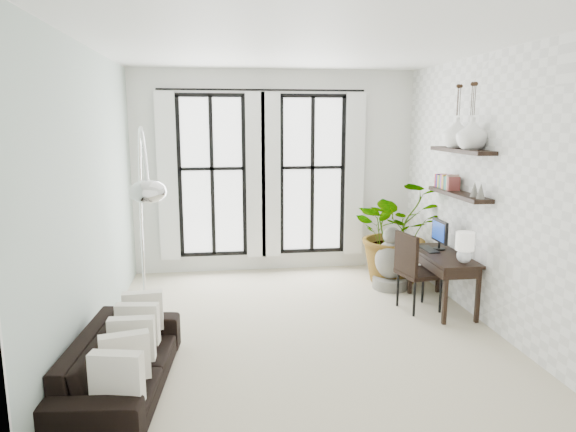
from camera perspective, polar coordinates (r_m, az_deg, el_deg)
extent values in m
plane|color=beige|center=(6.22, 1.20, -12.31)|extent=(5.00, 5.00, 0.00)
plane|color=white|center=(5.78, 1.33, 18.33)|extent=(5.00, 5.00, 0.00)
plane|color=#AABDB2|center=(5.88, -20.97, 1.86)|extent=(0.00, 5.00, 5.00)
plane|color=white|center=(6.53, 21.19, 2.65)|extent=(0.00, 5.00, 5.00)
plane|color=white|center=(8.25, -1.45, 4.87)|extent=(4.50, 0.00, 4.50)
cube|color=white|center=(8.18, -8.43, 4.36)|extent=(1.00, 0.02, 2.50)
cube|color=white|center=(8.12, -13.25, 4.14)|extent=(0.30, 0.04, 2.60)
cube|color=white|center=(8.10, -3.61, 4.39)|extent=(0.30, 0.04, 2.60)
cube|color=white|center=(8.31, 2.70, 4.56)|extent=(1.00, 0.02, 2.50)
cube|color=white|center=(8.12, -1.91, 4.42)|extent=(0.30, 0.04, 2.60)
cube|color=white|center=(8.37, 7.43, 4.52)|extent=(0.30, 0.04, 2.60)
cylinder|color=black|center=(8.08, -2.85, 13.83)|extent=(3.20, 0.03, 0.03)
cube|color=black|center=(6.85, 18.42, 2.31)|extent=(0.25, 1.30, 0.05)
cube|color=black|center=(6.79, 18.69, 6.91)|extent=(0.25, 1.30, 0.05)
cube|color=#B52D30|center=(7.33, 16.59, 3.83)|extent=(0.16, 0.03, 0.18)
cube|color=#3330A8|center=(7.29, 16.74, 3.79)|extent=(0.16, 0.03, 0.18)
cube|color=gold|center=(7.24, 16.88, 3.74)|extent=(0.16, 0.03, 0.18)
cube|color=#2F8D5D|center=(7.20, 17.03, 3.70)|extent=(0.16, 0.03, 0.18)
cube|color=#A654C5|center=(7.16, 17.18, 3.66)|extent=(0.16, 0.03, 0.18)
cube|color=#F9B137|center=(7.12, 17.33, 3.61)|extent=(0.16, 0.03, 0.18)
cube|color=#535353|center=(7.08, 17.48, 3.57)|extent=(0.16, 0.03, 0.18)
cube|color=teal|center=(7.04, 17.64, 3.52)|extent=(0.16, 0.03, 0.18)
cube|color=tan|center=(7.00, 17.79, 3.47)|extent=(0.16, 0.03, 0.18)
cube|color=brown|center=(6.96, 17.95, 3.42)|extent=(0.16, 0.03, 0.18)
cone|color=slate|center=(6.48, 20.02, 2.80)|extent=(0.10, 0.10, 0.18)
cone|color=slate|center=(6.35, 20.64, 2.61)|extent=(0.10, 0.10, 0.18)
imported|color=black|center=(5.01, -17.99, -15.26)|extent=(0.91, 1.97, 0.56)
cube|color=silver|center=(4.28, -18.49, -16.66)|extent=(0.40, 0.12, 0.40)
cube|color=silver|center=(4.59, -17.67, -14.69)|extent=(0.40, 0.12, 0.40)
cube|color=silver|center=(4.90, -16.96, -12.96)|extent=(0.40, 0.12, 0.40)
cube|color=silver|center=(5.22, -16.35, -11.44)|extent=(0.40, 0.12, 0.40)
cube|color=silver|center=(5.54, -15.82, -10.10)|extent=(0.40, 0.12, 0.40)
imported|color=#2D7228|center=(7.88, 12.04, -1.61)|extent=(1.49, 1.31, 1.57)
cube|color=black|center=(6.93, 16.84, -4.21)|extent=(0.52, 1.22, 0.04)
cube|color=black|center=(6.94, 16.66, -4.90)|extent=(0.47, 1.16, 0.11)
cube|color=black|center=(6.46, 17.06, -8.62)|extent=(0.05, 0.05, 0.68)
cube|color=black|center=(6.64, 20.34, -8.30)|extent=(0.05, 0.05, 0.68)
cube|color=black|center=(7.45, 13.45, -5.88)|extent=(0.05, 0.05, 0.68)
cube|color=black|center=(7.60, 16.37, -5.68)|extent=(0.05, 0.05, 0.68)
cube|color=black|center=(7.10, 16.53, -1.62)|extent=(0.04, 0.42, 0.30)
cube|color=navy|center=(7.09, 16.34, -1.62)|extent=(0.00, 0.36, 0.24)
cube|color=black|center=(7.09, 15.38, -3.55)|extent=(0.15, 0.40, 0.02)
sphere|color=silver|center=(6.52, 18.97, -4.27)|extent=(0.18, 0.18, 0.18)
cylinder|color=white|center=(6.47, 19.07, -2.65)|extent=(0.22, 0.22, 0.22)
cube|color=black|center=(6.85, 14.42, -6.20)|extent=(0.57, 0.57, 0.05)
cube|color=black|center=(6.66, 12.99, -4.21)|extent=(0.14, 0.48, 0.54)
cylinder|color=black|center=(6.68, 13.39, -8.88)|extent=(0.03, 0.03, 0.45)
cylinder|color=black|center=(6.83, 16.45, -8.61)|extent=(0.03, 0.03, 0.45)
cylinder|color=black|center=(7.03, 12.25, -7.87)|extent=(0.03, 0.03, 0.45)
cylinder|color=black|center=(7.16, 15.19, -7.64)|extent=(0.03, 0.03, 0.45)
cylinder|color=silver|center=(7.13, -15.56, -9.24)|extent=(0.35, 0.35, 0.10)
cylinder|color=silver|center=(6.98, -15.76, -5.44)|extent=(0.04, 0.04, 0.98)
ellipsoid|color=silver|center=(4.57, -15.27, 2.63)|extent=(0.31, 0.31, 0.20)
cylinder|color=slate|center=(7.72, 11.26, -7.31)|extent=(0.51, 0.51, 0.15)
ellipsoid|color=slate|center=(7.62, 11.35, -4.77)|extent=(0.46, 0.46, 0.56)
sphere|color=slate|center=(7.53, 11.45, -2.16)|extent=(0.25, 0.25, 0.25)
imported|color=white|center=(6.56, 19.77, 8.62)|extent=(0.37, 0.37, 0.38)
imported|color=white|center=(6.92, 18.24, 8.78)|extent=(0.37, 0.37, 0.38)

